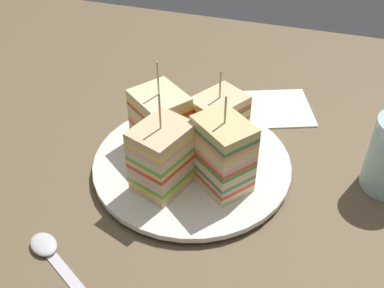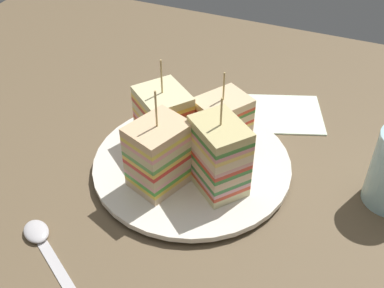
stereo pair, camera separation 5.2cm
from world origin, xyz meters
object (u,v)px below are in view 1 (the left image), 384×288
at_px(plate, 192,164).
at_px(chip_pile, 179,158).
at_px(sandwich_wedge_0, 163,157).
at_px(sandwich_wedge_2, 218,120).
at_px(napkin, 270,108).
at_px(spoon, 51,254).
at_px(sandwich_wedge_1, 223,154).
at_px(sandwich_wedge_3, 160,120).

bearing_deg(plate, chip_pile, -158.05).
distance_m(sandwich_wedge_0, sandwich_wedge_2, 0.11).
bearing_deg(napkin, chip_pile, -118.14).
bearing_deg(napkin, spoon, -117.83).
xyz_separation_m(sandwich_wedge_1, chip_pile, (-0.06, 0.02, -0.04)).
bearing_deg(chip_pile, sandwich_wedge_0, -97.33).
bearing_deg(sandwich_wedge_2, sandwich_wedge_1, 49.92).
height_order(sandwich_wedge_0, sandwich_wedge_2, sandwich_wedge_0).
distance_m(sandwich_wedge_1, chip_pile, 0.08).
distance_m(sandwich_wedge_1, sandwich_wedge_3, 0.11).
distance_m(plate, sandwich_wedge_2, 0.07).
bearing_deg(sandwich_wedge_0, spoon, 167.61).
distance_m(sandwich_wedge_2, sandwich_wedge_3, 0.08).
bearing_deg(spoon, sandwich_wedge_3, -74.14).
height_order(sandwich_wedge_0, napkin, sandwich_wedge_0).
distance_m(sandwich_wedge_0, sandwich_wedge_1, 0.07).
bearing_deg(chip_pile, sandwich_wedge_2, 56.53).
distance_m(sandwich_wedge_3, spoon, 0.22).
relative_size(sandwich_wedge_1, sandwich_wedge_2, 1.17).
bearing_deg(sandwich_wedge_3, sandwich_wedge_2, 59.19).
bearing_deg(sandwich_wedge_3, spoon, -67.88).
bearing_deg(sandwich_wedge_3, sandwich_wedge_0, -30.66).
bearing_deg(sandwich_wedge_3, sandwich_wedge_1, 10.06).
relative_size(chip_pile, spoon, 0.59).
relative_size(sandwich_wedge_2, spoon, 0.84).
relative_size(plate, napkin, 2.05).
height_order(plate, sandwich_wedge_0, sandwich_wedge_0).
xyz_separation_m(sandwich_wedge_0, sandwich_wedge_2, (0.04, 0.10, -0.01)).
xyz_separation_m(sandwich_wedge_1, sandwich_wedge_2, (-0.03, 0.08, -0.01)).
xyz_separation_m(chip_pile, napkin, (0.09, 0.18, -0.02)).
height_order(sandwich_wedge_3, spoon, sandwich_wedge_3).
distance_m(plate, spoon, 0.22).
height_order(sandwich_wedge_0, sandwich_wedge_3, sandwich_wedge_0).
bearing_deg(napkin, plate, -114.71).
bearing_deg(plate, sandwich_wedge_3, 156.36).
xyz_separation_m(sandwich_wedge_2, sandwich_wedge_3, (-0.07, -0.03, 0.00)).
bearing_deg(sandwich_wedge_1, sandwich_wedge_0, 56.77).
distance_m(sandwich_wedge_3, chip_pile, 0.06).
xyz_separation_m(plate, spoon, (-0.11, -0.19, -0.00)).
height_order(plate, sandwich_wedge_2, sandwich_wedge_2).
relative_size(spoon, napkin, 1.05).
relative_size(sandwich_wedge_2, chip_pile, 1.42).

